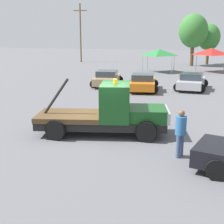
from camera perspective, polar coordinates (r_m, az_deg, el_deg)
ground_plane at (r=14.13m, az=-1.95°, el=-4.00°), size 160.00×160.00×0.00m
tow_truck at (r=13.83m, az=-0.50°, el=-0.23°), size 6.07×3.09×2.51m
person_near_truck at (r=11.48m, az=12.45°, el=-3.27°), size 0.39×0.39×1.77m
parked_car_tan at (r=27.31m, az=-0.89°, el=6.18°), size 2.88×4.66×1.34m
parked_car_orange at (r=25.11m, az=5.65°, el=5.42°), size 2.90×4.67×1.34m
parked_car_silver at (r=26.24m, az=14.34°, el=5.42°), size 2.67×4.45×1.34m
canopy_tent_green at (r=37.76m, az=8.63°, el=10.74°), size 3.35×3.35×2.70m
canopy_tent_red at (r=39.22m, az=17.71°, el=10.51°), size 3.38×3.38×2.82m
tree_left at (r=46.32m, az=14.66°, el=14.12°), size 4.02×4.02×7.18m
tree_center at (r=49.23m, az=17.27°, el=12.94°), size 3.32×3.32×5.93m
utility_pole at (r=51.70m, az=-5.79°, el=14.43°), size 2.20×0.24×9.11m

